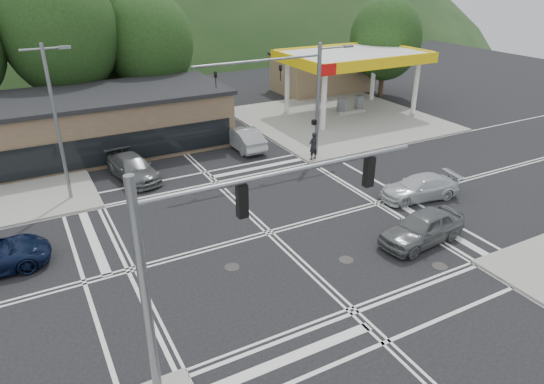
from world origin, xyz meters
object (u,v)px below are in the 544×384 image
car_silver_east (419,187)px  car_northbound (133,168)px  pedestrian (313,146)px  car_grey_center (422,227)px  car_queue_a (243,138)px  car_queue_b (187,133)px

car_silver_east → car_northbound: (-14.23, 10.99, 0.05)m
pedestrian → car_northbound: bearing=-24.1°
car_grey_center → car_queue_a: size_ratio=0.97×
car_grey_center → car_northbound: car_grey_center is taller
car_queue_b → car_northbound: bearing=46.5°
car_silver_east → car_queue_a: (-5.48, 12.85, 0.12)m
car_silver_east → pedestrian: size_ratio=2.44×
car_silver_east → car_queue_a: car_queue_a is taller
car_queue_a → pedestrian: bearing=124.0°
car_queue_b → pedestrian: 10.31m
car_silver_east → pedestrian: pedestrian is taller
car_silver_east → car_queue_a: 13.97m
car_queue_a → car_northbound: (-8.75, -1.86, -0.07)m
car_queue_b → car_northbound: (-5.45, -5.09, -0.03)m
car_northbound → pedestrian: (11.95, -2.91, 0.38)m
car_queue_a → car_queue_b: (-3.30, 3.23, -0.04)m
car_grey_center → car_silver_east: size_ratio=1.00×
car_grey_center → car_northbound: size_ratio=0.93×
car_silver_east → car_queue_b: car_queue_b is taller
car_queue_a → car_queue_b: car_queue_a is taller
pedestrian → car_queue_a: bearing=-66.6°
car_queue_b → pedestrian: pedestrian is taller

